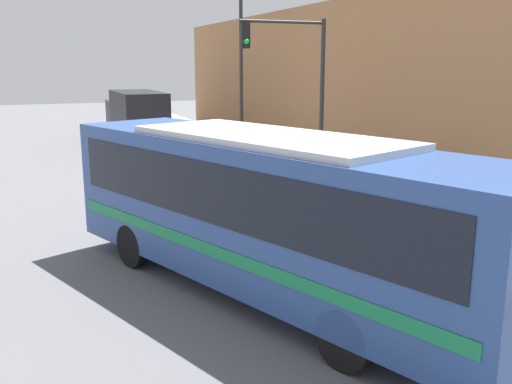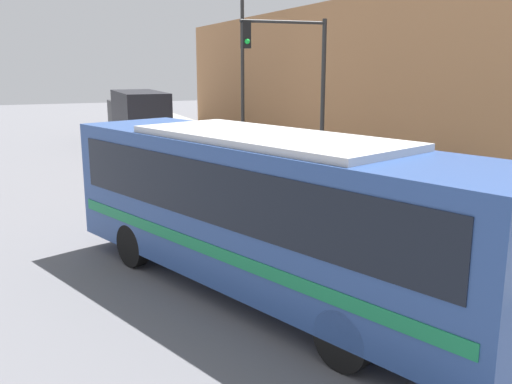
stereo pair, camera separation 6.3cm
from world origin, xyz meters
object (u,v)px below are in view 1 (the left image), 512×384
Objects in this scene: city_bus at (266,204)px; parking_meter at (343,169)px; delivery_truck at (136,114)px; pedestrian_near_corner at (419,180)px; traffic_light_pole at (296,74)px; street_lamp at (235,55)px; fire_hydrant at (393,202)px.

city_bus is 8.51× the size of parking_meter.
pedestrian_near_corner is (5.16, -19.45, -0.61)m from delivery_truck.
parking_meter is 2.78m from pedestrian_near_corner.
street_lamp is at bearing 84.60° from traffic_light_pole.
delivery_truck is 17.42m from parking_meter.
traffic_light_pole reaches higher than fire_hydrant.
pedestrian_near_corner is at bearing -64.05° from traffic_light_pole.
pedestrian_near_corner is at bearing -84.19° from street_lamp.
city_bus is 1.80× the size of traffic_light_pole.
fire_hydrant is at bearing -90.00° from parking_meter.
traffic_light_pole is 0.73× the size of street_lamp.
pedestrian_near_corner is at bearing -63.60° from parking_meter.
traffic_light_pole reaches higher than parking_meter.
delivery_truck is at bearing 101.37° from traffic_light_pole.
delivery_truck is 8.21m from street_lamp.
city_bus is at bearing -94.39° from delivery_truck.
pedestrian_near_corner is (1.23, -2.49, 0.01)m from parking_meter.
fire_hydrant is at bearing -78.81° from delivery_truck.
pedestrian_near_corner is (2.14, -4.39, -3.16)m from traffic_light_pole.
fire_hydrant is 6.12m from traffic_light_pole.
delivery_truck is 15.57m from traffic_light_pole.
pedestrian_near_corner reaches higher than fire_hydrant.
street_lamp is (-0.09, 13.41, 4.45)m from fire_hydrant.
city_bus reaches higher than fire_hydrant.
city_bus is 10.19m from traffic_light_pole.
fire_hydrant is 0.41× the size of pedestrian_near_corner.
pedestrian_near_corner is at bearing 18.80° from fire_hydrant.
delivery_truck is 6.65× the size of parking_meter.
fire_hydrant is 2.95m from parking_meter.
parking_meter is at bearing 29.06° from city_bus.
pedestrian_near_corner is at bearing 10.91° from city_bus.
city_bus reaches higher than parking_meter.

